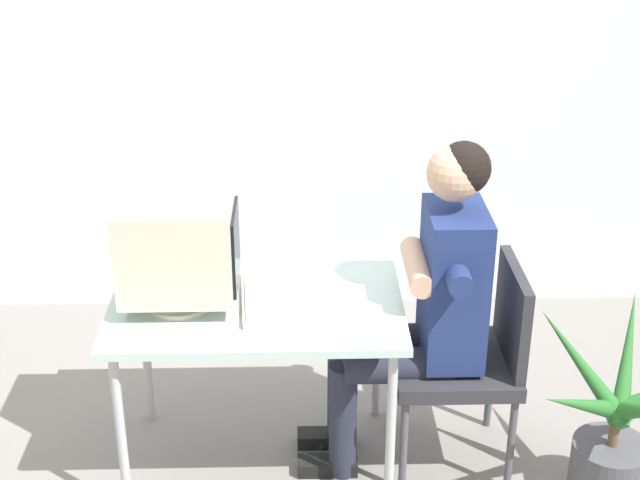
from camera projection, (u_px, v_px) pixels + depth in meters
ground_plane at (262, 459)px, 3.80m from camera, size 12.00×12.00×0.00m
wall_back at (325, 22)px, 4.45m from camera, size 8.00×0.10×3.00m
desk at (257, 315)px, 3.51m from camera, size 1.10×0.73×0.74m
crt_monitor at (178, 249)px, 3.37m from camera, size 0.43×0.33×0.41m
keyboard at (264, 297)px, 3.48m from camera, size 0.19×0.44×0.03m
office_chair at (470, 352)px, 3.61m from camera, size 0.47×0.47×0.86m
person_seated at (425, 297)px, 3.50m from camera, size 0.70×0.55×1.36m
potted_plant at (614, 434)px, 3.47m from camera, size 0.81×0.72×0.78m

